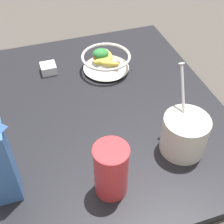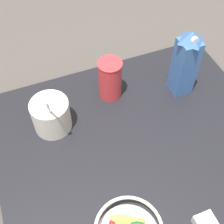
{
  "view_description": "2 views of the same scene",
  "coord_description": "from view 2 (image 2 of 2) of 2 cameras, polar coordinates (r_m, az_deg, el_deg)",
  "views": [
    {
      "loc": [
        0.13,
        0.74,
        0.74
      ],
      "look_at": [
        -0.07,
        0.11,
        0.11
      ],
      "focal_mm": 50.0,
      "sensor_mm": 36.0,
      "label": 1
    },
    {
      "loc": [
        -0.29,
        -0.42,
        0.92
      ],
      "look_at": [
        -0.05,
        0.18,
        0.1
      ],
      "focal_mm": 50.0,
      "sensor_mm": 36.0,
      "label": 2
    }
  ],
  "objects": [
    {
      "name": "ground_plane",
      "position": [
        1.05,
        6.13,
        -9.68
      ],
      "size": [
        6.0,
        6.0,
        0.0
      ],
      "primitive_type": "plane",
      "color": "#4C4742"
    },
    {
      "name": "countertop",
      "position": [
        1.04,
        6.22,
        -9.21
      ],
      "size": [
        0.93,
        0.93,
        0.04
      ],
      "color": "black",
      "rests_on": "ground_plane"
    },
    {
      "name": "milk_carton",
      "position": [
        1.13,
        13.26,
        8.78
      ],
      "size": [
        0.07,
        0.07,
        0.27
      ],
      "color": "#3D6BB2",
      "rests_on": "countertop"
    },
    {
      "name": "yogurt_tub",
      "position": [
        1.06,
        -11.11,
        -0.38
      ],
      "size": [
        0.13,
        0.17,
        0.24
      ],
      "color": "silver",
      "rests_on": "countertop"
    },
    {
      "name": "drinking_cup",
      "position": [
        1.12,
        -0.37,
        6.14
      ],
      "size": [
        0.09,
        0.09,
        0.16
      ],
      "color": "#DB383D",
      "rests_on": "countertop"
    },
    {
      "name": "spice_jar",
      "position": [
        0.95,
        16.73,
        -19.05
      ],
      "size": [
        0.06,
        0.06,
        0.03
      ],
      "color": "silver",
      "rests_on": "countertop"
    }
  ]
}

